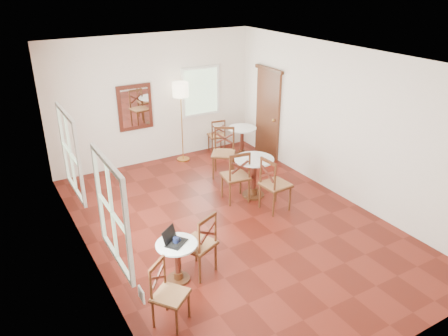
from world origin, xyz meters
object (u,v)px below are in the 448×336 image
object	(u,v)px
floor_lamp	(181,95)
water_glass	(167,239)
chair_mid_b	(274,184)
mouse	(174,243)
navy_mug	(176,241)
chair_back_a	(217,135)
laptop	(173,240)
cafe_table_near	(177,258)
chair_back_b	(224,153)
chair_near_a	(199,244)
chair_near_b	(169,294)
cafe_table_mid	(254,173)
cafe_table_back	(242,139)
power_adapter	(169,300)
chair_mid_a	(236,176)

from	to	relation	value
floor_lamp	water_glass	bearing A→B (deg)	-118.06
chair_mid_b	mouse	xyz separation A→B (m)	(-2.53, -1.02, 0.12)
mouse	navy_mug	xyz separation A→B (m)	(0.03, 0.01, 0.03)
navy_mug	water_glass	xyz separation A→B (m)	(-0.09, 0.10, -0.00)
chair_back_a	laptop	size ratio (longest dim) A/B	2.18
cafe_table_near	chair_back_b	world-z (taller)	chair_back_b
chair_near_a	water_glass	world-z (taller)	chair_near_a
chair_mid_b	navy_mug	distance (m)	2.70
cafe_table_near	water_glass	xyz separation A→B (m)	(-0.09, 0.10, 0.29)
chair_near_b	chair_mid_b	bearing A→B (deg)	-6.71
cafe_table_mid	chair_back_b	bearing A→B (deg)	90.56
cafe_table_back	power_adapter	world-z (taller)	cafe_table_back
mouse	navy_mug	size ratio (longest dim) A/B	0.69
laptop	chair_near_b	bearing A→B (deg)	-154.33
floor_lamp	mouse	bearing A→B (deg)	-116.78
chair_mid_b	floor_lamp	distance (m)	3.32
cafe_table_near	cafe_table_back	xyz separation A→B (m)	(3.43, 3.61, 0.06)
chair_near_a	cafe_table_back	bearing A→B (deg)	-154.22
cafe_table_mid	navy_mug	world-z (taller)	cafe_table_mid
chair_mid_a	water_glass	distance (m)	2.68
floor_lamp	power_adapter	bearing A→B (deg)	-117.78
cafe_table_back	chair_back_b	distance (m)	1.22
chair_back_b	laptop	world-z (taller)	chair_back_b
mouse	power_adapter	bearing A→B (deg)	-133.96
cafe_table_near	navy_mug	size ratio (longest dim) A/B	5.11
chair_mid_a	chair_back_a	xyz separation A→B (m)	(0.96, 2.48, -0.10)
cafe_table_near	chair_near_a	size ratio (longest dim) A/B	0.62
chair_back_a	chair_back_b	xyz separation A→B (m)	(-0.56, -1.30, 0.11)
navy_mug	power_adapter	world-z (taller)	navy_mug
chair_near_a	cafe_table_mid	bearing A→B (deg)	-165.47
chair_back_a	mouse	bearing A→B (deg)	65.79
navy_mug	cafe_table_mid	bearing A→B (deg)	34.08
chair_near_b	water_glass	size ratio (longest dim) A/B	9.67
floor_lamp	laptop	xyz separation A→B (m)	(-2.07, -4.08, -0.92)
water_glass	power_adapter	xyz separation A→B (m)	(-0.22, -0.46, -0.67)
chair_mid_a	floor_lamp	size ratio (longest dim) A/B	0.56
cafe_table_near	chair_mid_a	world-z (taller)	chair_mid_a
chair_mid_b	chair_near_b	bearing A→B (deg)	116.19
cafe_table_back	chair_back_a	size ratio (longest dim) A/B	0.84
cafe_table_mid	mouse	size ratio (longest dim) A/B	9.61
chair_mid_a	chair_back_b	xyz separation A→B (m)	(0.40, 1.18, 0.01)
chair_mid_a	mouse	distance (m)	2.70
laptop	chair_mid_b	bearing A→B (deg)	-14.26
chair_mid_a	chair_mid_b	xyz separation A→B (m)	(0.43, -0.68, 0.00)
mouse	cafe_table_mid	bearing A→B (deg)	28.11
chair_mid_b	floor_lamp	xyz separation A→B (m)	(-0.45, 3.10, 1.08)
chair_near_a	navy_mug	distance (m)	0.40
chair_back_b	mouse	world-z (taller)	chair_back_b
chair_near_a	power_adapter	bearing A→B (deg)	4.11
cafe_table_near	laptop	world-z (taller)	laptop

